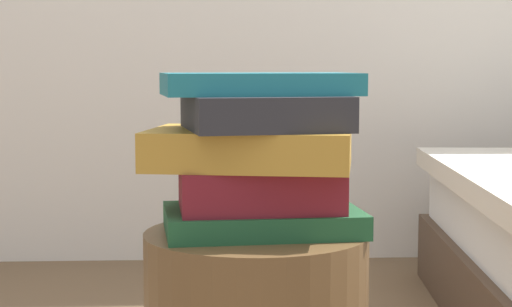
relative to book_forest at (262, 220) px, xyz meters
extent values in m
cube|color=#1E512D|center=(0.00, 0.00, 0.00)|extent=(0.30, 0.21, 0.03)
cube|color=maroon|center=(0.00, 0.00, 0.05)|extent=(0.24, 0.18, 0.06)
cube|color=#B7842D|center=(-0.02, 0.00, 0.11)|extent=(0.32, 0.25, 0.06)
cube|color=#28282D|center=(0.00, -0.01, 0.16)|extent=(0.25, 0.24, 0.05)
cube|color=#1E727F|center=(0.00, 0.00, 0.20)|extent=(0.30, 0.20, 0.03)
camera|label=1|loc=(-0.07, -1.23, 0.23)|focal=58.81mm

